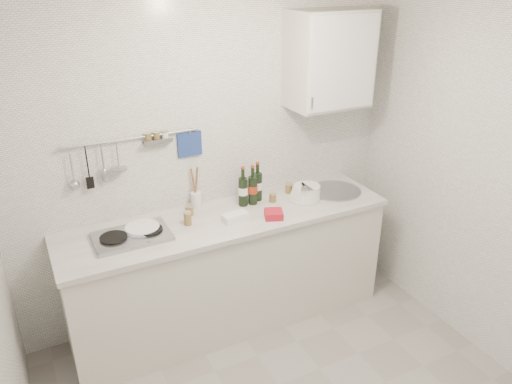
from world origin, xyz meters
TOP-DOWN VIEW (x-y plane):
  - back_wall at (0.00, 1.40)m, footprint 3.00×0.02m
  - wall_right at (1.50, 0.00)m, footprint 0.02×2.80m
  - counter at (0.01, 1.10)m, footprint 2.44×0.64m
  - wall_rail at (-0.60, 1.37)m, footprint 0.98×0.09m
  - wall_cabinet at (0.90, 1.22)m, footprint 0.60×0.38m
  - plate_stack_hob at (-0.62, 1.14)m, footprint 0.26×0.25m
  - plate_stack_sink at (0.67, 1.11)m, footprint 0.26×0.25m
  - wine_bottles at (0.25, 1.22)m, footprint 0.21×0.12m
  - butter_dish at (0.02, 1.02)m, footprint 0.19×0.11m
  - strawberry_punnet at (0.29, 0.93)m, footprint 0.17×0.17m
  - utensil_crock at (-0.15, 1.35)m, footprint 0.08×0.08m
  - jar_a at (-0.24, 1.25)m, footprint 0.06×0.06m
  - jar_b at (0.60, 1.25)m, footprint 0.06×0.06m
  - jar_c at (0.41, 1.17)m, footprint 0.06×0.06m
  - jar_d at (-0.30, 1.11)m, footprint 0.06×0.06m

SIDE VIEW (x-z plane):
  - counter at x=0.01m, z-range -0.05..0.92m
  - plate_stack_hob at x=-0.62m, z-range 0.92..0.97m
  - strawberry_punnet at x=0.29m, z-range 0.92..0.97m
  - butter_dish at x=0.02m, z-range 0.92..0.97m
  - jar_c at x=0.41m, z-range 0.92..0.99m
  - jar_a at x=-0.24m, z-range 0.92..1.00m
  - jar_b at x=0.60m, z-range 0.92..1.00m
  - plate_stack_sink at x=0.67m, z-range 0.92..1.02m
  - jar_d at x=-0.30m, z-range 0.92..1.02m
  - utensil_crock at x=-0.15m, z-range 0.83..1.16m
  - wine_bottles at x=0.25m, z-range 0.92..1.23m
  - back_wall at x=0.00m, z-range 0.00..2.50m
  - wall_right at x=1.50m, z-range 0.00..2.50m
  - wall_rail at x=-0.60m, z-range 1.26..1.60m
  - wall_cabinet at x=0.90m, z-range 1.60..2.30m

